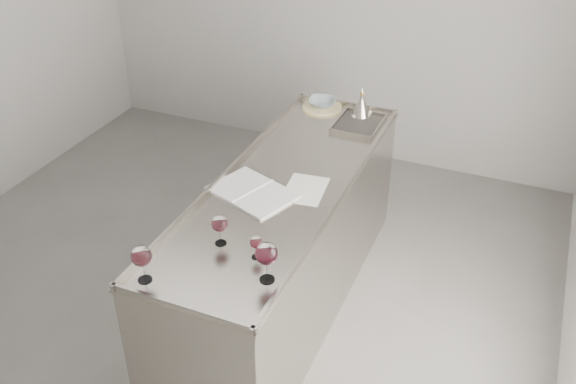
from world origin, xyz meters
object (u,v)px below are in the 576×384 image
at_px(wine_glass_left, 142,257).
at_px(wine_glass_right, 267,255).
at_px(wine_glass_middle, 219,224).
at_px(wine_funnel, 361,107).
at_px(wine_glass_small, 256,243).
at_px(ceramic_bowl, 322,103).
at_px(counter, 284,245).
at_px(notebook, 252,192).

relative_size(wine_glass_left, wine_glass_right, 0.92).
distance_m(wine_glass_middle, wine_funnel, 1.77).
bearing_deg(wine_glass_left, wine_glass_small, 41.38).
bearing_deg(wine_glass_right, wine_glass_left, -156.84).
relative_size(wine_glass_right, wine_funnel, 0.99).
distance_m(ceramic_bowl, wine_funnel, 0.30).
distance_m(wine_glass_left, wine_glass_small, 0.56).
bearing_deg(wine_glass_middle, wine_funnel, 83.25).
bearing_deg(counter, wine_glass_left, -103.89).
bearing_deg(notebook, wine_glass_middle, -62.67).
distance_m(wine_glass_small, wine_funnel, 1.79).
height_order(notebook, wine_funnel, wine_funnel).
xyz_separation_m(wine_glass_small, ceramic_bowl, (-0.31, 1.79, -0.05)).
distance_m(wine_glass_right, notebook, 0.80).
xyz_separation_m(notebook, ceramic_bowl, (-0.03, 1.25, 0.04)).
distance_m(counter, notebook, 0.52).
distance_m(wine_glass_middle, ceramic_bowl, 1.76).
xyz_separation_m(wine_glass_middle, wine_funnel, (0.21, 1.76, -0.06)).
height_order(wine_glass_left, notebook, wine_glass_left).
height_order(wine_glass_small, wine_funnel, wine_funnel).
distance_m(wine_glass_right, wine_funnel, 1.93).
xyz_separation_m(wine_glass_middle, notebook, (-0.06, 0.50, -0.11)).
distance_m(wine_glass_left, notebook, 0.93).
bearing_deg(wine_glass_middle, ceramic_bowl, 92.96).
bearing_deg(counter, wine_glass_right, -72.06).
distance_m(counter, wine_glass_left, 1.27).
xyz_separation_m(wine_glass_left, notebook, (0.14, 0.91, -0.13)).
xyz_separation_m(counter, wine_funnel, (0.14, 1.08, 0.53)).
relative_size(wine_glass_left, wine_glass_middle, 1.15).
bearing_deg(wine_glass_left, wine_funnel, 79.34).
height_order(wine_glass_left, wine_glass_middle, wine_glass_left).
bearing_deg(wine_glass_right, wine_funnel, 94.03).
distance_m(counter, wine_funnel, 1.21).
bearing_deg(wine_funnel, wine_glass_small, -89.57).
distance_m(wine_glass_right, wine_glass_small, 0.19).
height_order(wine_glass_left, wine_glass_right, wine_glass_right).
bearing_deg(wine_glass_right, wine_glass_small, 131.58).
height_order(counter, wine_funnel, wine_funnel).
bearing_deg(notebook, wine_funnel, 98.71).
distance_m(wine_glass_small, ceramic_bowl, 1.82).
distance_m(counter, ceramic_bowl, 1.21).
distance_m(counter, wine_glass_middle, 0.90).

